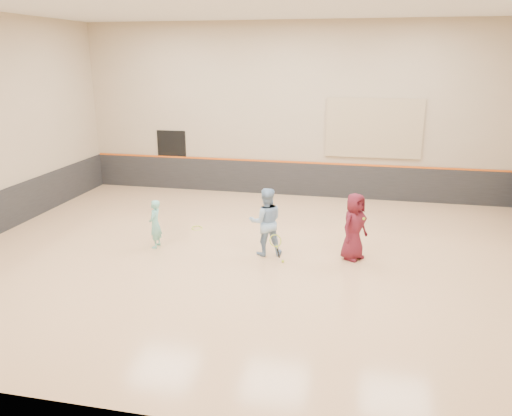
% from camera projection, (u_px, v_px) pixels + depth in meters
% --- Properties ---
extents(room, '(15.04, 12.04, 6.22)m').
position_uv_depth(room, '(256.00, 226.00, 12.31)').
color(room, tan).
rests_on(room, ground).
extents(wainscot_back, '(14.90, 0.04, 1.20)m').
position_uv_depth(wainscot_back, '(291.00, 179.00, 17.96)').
color(wainscot_back, '#232326').
rests_on(wainscot_back, floor).
extents(accent_stripe, '(14.90, 0.03, 0.06)m').
position_uv_depth(accent_stripe, '(291.00, 162.00, 17.77)').
color(accent_stripe, '#D85914').
rests_on(accent_stripe, wall_back).
extents(acoustic_panel, '(3.20, 0.08, 2.00)m').
position_uv_depth(acoustic_panel, '(374.00, 128.00, 16.83)').
color(acoustic_panel, tan).
rests_on(acoustic_panel, wall_back).
extents(doorway, '(1.10, 0.05, 2.20)m').
position_uv_depth(doorway, '(172.00, 160.00, 18.72)').
color(doorway, black).
rests_on(doorway, floor).
extents(girl, '(0.32, 0.48, 1.28)m').
position_uv_depth(girl, '(155.00, 224.00, 12.99)').
color(girl, '#79D1C4').
rests_on(girl, floor).
extents(instructor, '(1.00, 0.88, 1.73)m').
position_uv_depth(instructor, '(266.00, 222.00, 12.45)').
color(instructor, '#8FB4DD').
rests_on(instructor, floor).
extents(young_man, '(0.90, 0.98, 1.68)m').
position_uv_depth(young_man, '(354.00, 227.00, 12.18)').
color(young_man, maroon).
rests_on(young_man, floor).
extents(held_racket, '(0.39, 0.39, 0.63)m').
position_uv_depth(held_racket, '(275.00, 241.00, 12.11)').
color(held_racket, '#B3CC2C').
rests_on(held_racket, instructor).
extents(spare_racket, '(0.72, 0.72, 0.14)m').
position_uv_depth(spare_racket, '(197.00, 226.00, 14.55)').
color(spare_racket, '#BADE30').
rests_on(spare_racket, floor).
extents(ball_under_racket, '(0.07, 0.07, 0.07)m').
position_uv_depth(ball_under_racket, '(283.00, 261.00, 12.17)').
color(ball_under_racket, '#B8D832').
rests_on(ball_under_racket, floor).
extents(ball_in_hand, '(0.07, 0.07, 0.07)m').
position_uv_depth(ball_in_hand, '(364.00, 219.00, 11.84)').
color(ball_in_hand, '#B7D531').
rests_on(ball_in_hand, young_man).
extents(ball_beside_spare, '(0.07, 0.07, 0.07)m').
position_uv_depth(ball_beside_spare, '(265.00, 233.00, 14.10)').
color(ball_beside_spare, '#A9C62E').
rests_on(ball_beside_spare, floor).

